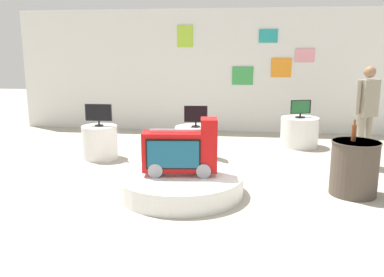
{
  "coord_description": "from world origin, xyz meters",
  "views": [
    {
      "loc": [
        0.57,
        -5.54,
        2.02
      ],
      "look_at": [
        -0.21,
        0.73,
        0.65
      ],
      "focal_mm": 37.94,
      "sensor_mm": 36.0,
      "label": 1
    }
  ],
  "objects": [
    {
      "name": "display_pedestal_center_rear",
      "position": [
        1.81,
        3.2,
        0.31
      ],
      "size": [
        0.79,
        0.79,
        0.63
      ],
      "primitive_type": "cylinder",
      "color": "silver",
      "rests_on": "ground"
    },
    {
      "name": "tv_on_center_rear",
      "position": [
        1.81,
        3.2,
        0.83
      ],
      "size": [
        0.43,
        0.21,
        0.37
      ],
      "color": "black",
      "rests_on": "display_pedestal_center_rear"
    },
    {
      "name": "display_pedestal_right_rear",
      "position": [
        -2.1,
        1.72,
        0.31
      ],
      "size": [
        0.67,
        0.67,
        0.63
      ],
      "primitive_type": "cylinder",
      "color": "silver",
      "rests_on": "ground"
    },
    {
      "name": "novelty_firetruck_tv",
      "position": [
        -0.26,
        -0.05,
        0.62
      ],
      "size": [
        1.07,
        0.47,
        0.81
      ],
      "color": "gray",
      "rests_on": "main_display_pedestal"
    },
    {
      "name": "shopper_browsing_near_truck",
      "position": [
        2.73,
        1.79,
        1.04
      ],
      "size": [
        0.47,
        0.38,
        1.76
      ],
      "color": "gray",
      "rests_on": "ground"
    },
    {
      "name": "back_wall_display",
      "position": [
        0.01,
        4.76,
        1.52
      ],
      "size": [
        10.35,
        0.13,
        3.03
      ],
      "color": "silver",
      "rests_on": "ground"
    },
    {
      "name": "tv_on_left_rear",
      "position": [
        -0.28,
        1.85,
        0.85
      ],
      "size": [
        0.43,
        0.16,
        0.39
      ],
      "color": "black",
      "rests_on": "display_pedestal_left_rear"
    },
    {
      "name": "display_pedestal_left_rear",
      "position": [
        -0.28,
        1.85,
        0.31
      ],
      "size": [
        0.78,
        0.78,
        0.63
      ],
      "primitive_type": "cylinder",
      "color": "silver",
      "rests_on": "ground"
    },
    {
      "name": "main_display_pedestal",
      "position": [
        -0.28,
        -0.04,
        0.14
      ],
      "size": [
        1.81,
        1.81,
        0.29
      ],
      "primitive_type": "cylinder",
      "color": "silver",
      "rests_on": "ground"
    },
    {
      "name": "bottle_on_side_table",
      "position": [
        2.14,
        0.26,
        0.9
      ],
      "size": [
        0.06,
        0.06,
        0.3
      ],
      "color": "brown",
      "rests_on": "side_table_round"
    },
    {
      "name": "side_table_round",
      "position": [
        2.18,
        0.23,
        0.4
      ],
      "size": [
        0.68,
        0.68,
        0.78
      ],
      "color": "#4C4238",
      "rests_on": "ground"
    },
    {
      "name": "tv_on_right_rear",
      "position": [
        -2.1,
        1.72,
        0.87
      ],
      "size": [
        0.51,
        0.16,
        0.42
      ],
      "color": "black",
      "rests_on": "display_pedestal_right_rear"
    },
    {
      "name": "ground_plane",
      "position": [
        0.0,
        0.0,
        0.0
      ],
      "size": [
        30.0,
        30.0,
        0.0
      ],
      "primitive_type": "plane",
      "color": "#A8A091"
    }
  ]
}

